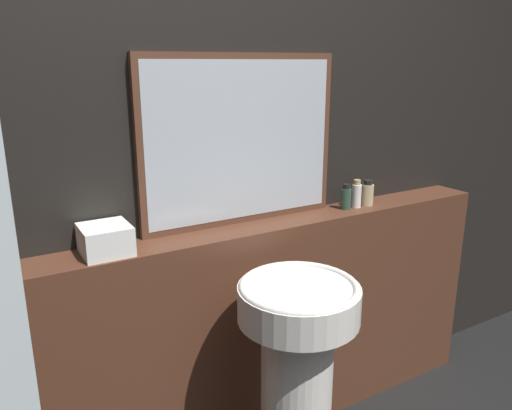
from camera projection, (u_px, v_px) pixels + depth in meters
The scene contains 8 objects.
wall_back at pixel (209, 153), 1.93m from camera, with size 8.00×0.06×2.50m.
vanity_counter at pixel (227, 343), 2.04m from camera, with size 2.62×0.19×0.97m.
pedestal_sink at pixel (297, 375), 1.76m from camera, with size 0.42×0.42×0.88m.
mirror at pixel (241, 141), 1.94m from camera, with size 0.84×0.03×0.66m.
towel_stack at pixel (106, 240), 1.68m from camera, with size 0.16×0.16×0.10m.
shampoo_bottle at pixel (346, 198), 2.19m from camera, with size 0.04×0.04×0.11m.
conditioner_bottle at pixel (357, 195), 2.21m from camera, with size 0.04×0.04×0.13m.
lotion_bottle at pixel (367, 194), 2.25m from camera, with size 0.05×0.05×0.12m.
Camera 1 is at (-0.81, -0.30, 1.59)m, focal length 35.00 mm.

